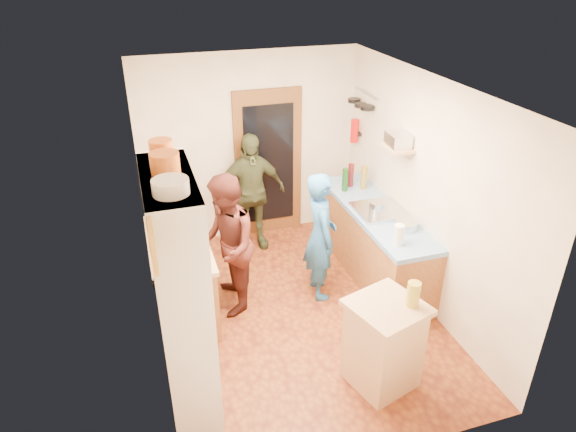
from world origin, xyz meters
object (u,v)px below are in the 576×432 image
person_hob (323,237)px  person_left (229,244)px  hutch_body (181,295)px  island_base (383,346)px  person_back (251,192)px  right_counter_base (373,244)px

person_hob → person_left: bearing=89.2°
hutch_body → island_base: hutch_body is taller
person_hob → person_back: person_back is taller
person_left → person_back: (0.56, 1.23, -0.00)m
right_counter_base → person_hob: size_ratio=1.40×
hutch_body → person_hob: bearing=31.7°
hutch_body → person_back: hutch_body is taller
person_back → person_hob: bearing=-72.3°
hutch_body → right_counter_base: hutch_body is taller
hutch_body → person_back: 2.70m
island_base → person_back: bearing=101.0°
right_counter_base → island_base: size_ratio=2.56×
island_base → person_back: person_back is taller
hutch_body → person_back: bearing=63.4°
person_hob → person_left: 1.09m
person_hob → island_base: bearing=-174.0°
person_hob → person_back: size_ratio=0.95×
person_hob → person_back: 1.44m
right_counter_base → person_hob: 0.89m
person_hob → person_back: bearing=26.2°
island_base → person_back: (-0.55, 2.85, 0.39)m
right_counter_base → person_left: 1.90m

